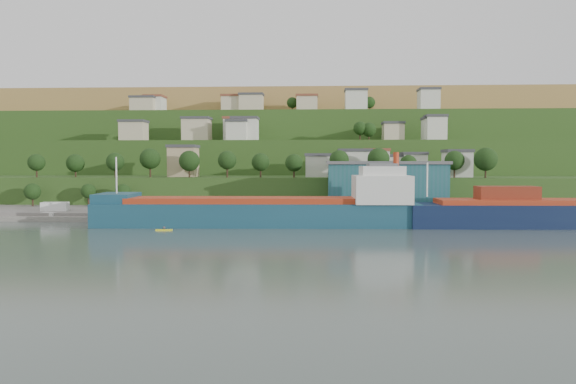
# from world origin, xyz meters

# --- Properties ---
(ground) EXTENTS (500.00, 500.00, 0.00)m
(ground) POSITION_xyz_m (0.00, 0.00, 0.00)
(ground) COLOR #414F4A
(ground) RESTS_ON ground
(quay) EXTENTS (220.00, 26.00, 4.00)m
(quay) POSITION_xyz_m (20.00, 28.00, 0.00)
(quay) COLOR slate
(quay) RESTS_ON ground
(pebble_beach) EXTENTS (40.00, 18.00, 2.40)m
(pebble_beach) POSITION_xyz_m (-55.00, 22.00, 0.00)
(pebble_beach) COLOR slate
(pebble_beach) RESTS_ON ground
(hillside) EXTENTS (360.00, 210.55, 96.00)m
(hillside) POSITION_xyz_m (0.03, 168.74, 0.07)
(hillside) COLOR #284719
(hillside) RESTS_ON ground
(cargo_ship_near) EXTENTS (74.00, 14.30, 18.92)m
(cargo_ship_near) POSITION_xyz_m (6.67, 7.51, 3.02)
(cargo_ship_near) COLOR #163F52
(cargo_ship_near) RESTS_ON ground
(cargo_ship_far) EXTENTS (67.19, 13.32, 18.17)m
(cargo_ship_far) POSITION_xyz_m (74.65, 8.98, 2.87)
(cargo_ship_far) COLOR #0C1537
(cargo_ship_far) RESTS_ON ground
(warehouse) EXTENTS (31.19, 19.32, 12.80)m
(warehouse) POSITION_xyz_m (36.07, 29.90, 8.43)
(warehouse) COLOR #205C61
(warehouse) RESTS_ON quay
(caravan) EXTENTS (6.81, 3.46, 3.05)m
(caravan) POSITION_xyz_m (-49.48, 20.88, 2.73)
(caravan) COLOR white
(caravan) RESTS_ON pebble_beach
(dinghy) EXTENTS (4.46, 2.93, 0.84)m
(dinghy) POSITION_xyz_m (-48.78, 16.03, 1.62)
(dinghy) COLOR silver
(dinghy) RESTS_ON pebble_beach
(kayak_orange) EXTENTS (3.62, 0.90, 0.90)m
(kayak_orange) POSITION_xyz_m (-5.58, 2.11, 0.26)
(kayak_orange) COLOR orange
(kayak_orange) RESTS_ON ground
(kayak_yellow) EXTENTS (3.60, 1.01, 0.89)m
(kayak_yellow) POSITION_xyz_m (-14.59, -2.37, 0.26)
(kayak_yellow) COLOR yellow
(kayak_yellow) RESTS_ON ground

